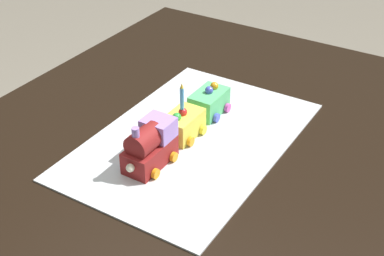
{
  "coord_description": "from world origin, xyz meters",
  "views": [
    {
      "loc": [
        -0.86,
        -0.57,
        1.45
      ],
      "look_at": [
        0.03,
        -0.03,
        0.77
      ],
      "focal_mm": 51.62,
      "sensor_mm": 36.0,
      "label": 1
    }
  ],
  "objects_px": {
    "cake_car_tanker_lemon": "(184,125)",
    "cake_locomotive": "(151,146)",
    "dining_table": "(176,180)",
    "birthday_candle": "(183,97)",
    "cake_car_flatbed_mint_green": "(210,102)"
  },
  "relations": [
    {
      "from": "cake_locomotive",
      "to": "cake_car_tanker_lemon",
      "type": "relative_size",
      "value": 1.4
    },
    {
      "from": "cake_locomotive",
      "to": "birthday_candle",
      "type": "xyz_separation_m",
      "value": [
        0.13,
        0.0,
        0.06
      ]
    },
    {
      "from": "dining_table",
      "to": "birthday_candle",
      "type": "relative_size",
      "value": 21.54
    },
    {
      "from": "cake_car_tanker_lemon",
      "to": "cake_locomotive",
      "type": "bearing_deg",
      "value": 180.0
    },
    {
      "from": "cake_car_tanker_lemon",
      "to": "birthday_candle",
      "type": "relative_size",
      "value": 1.54
    },
    {
      "from": "dining_table",
      "to": "cake_locomotive",
      "type": "distance_m",
      "value": 0.18
    },
    {
      "from": "dining_table",
      "to": "cake_locomotive",
      "type": "bearing_deg",
      "value": -178.94
    },
    {
      "from": "dining_table",
      "to": "cake_car_tanker_lemon",
      "type": "xyz_separation_m",
      "value": [
        0.03,
        -0.0,
        0.14
      ]
    },
    {
      "from": "cake_car_tanker_lemon",
      "to": "cake_car_flatbed_mint_green",
      "type": "height_order",
      "value": "same"
    },
    {
      "from": "dining_table",
      "to": "cake_car_flatbed_mint_green",
      "type": "bearing_deg",
      "value": -0.66
    },
    {
      "from": "cake_locomotive",
      "to": "cake_car_tanker_lemon",
      "type": "distance_m",
      "value": 0.13
    },
    {
      "from": "cake_car_tanker_lemon",
      "to": "birthday_candle",
      "type": "xyz_separation_m",
      "value": [
        -0.0,
        0.0,
        0.07
      ]
    },
    {
      "from": "dining_table",
      "to": "cake_car_tanker_lemon",
      "type": "bearing_deg",
      "value": -2.98
    },
    {
      "from": "dining_table",
      "to": "birthday_candle",
      "type": "distance_m",
      "value": 0.22
    },
    {
      "from": "dining_table",
      "to": "cake_car_flatbed_mint_green",
      "type": "distance_m",
      "value": 0.21
    }
  ]
}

